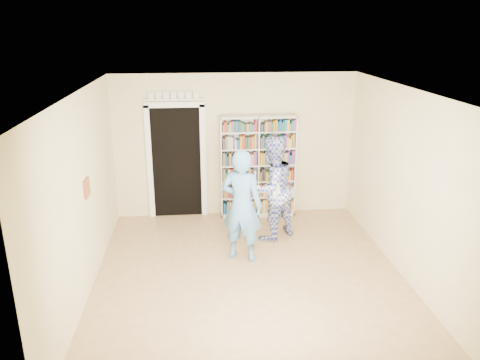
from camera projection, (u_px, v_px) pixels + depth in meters
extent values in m
plane|color=#957048|center=(250.00, 277.00, 6.85)|extent=(5.00, 5.00, 0.00)
plane|color=white|center=(251.00, 92.00, 5.99)|extent=(5.00, 5.00, 0.00)
plane|color=#F4E7A8|center=(235.00, 146.00, 8.78)|extent=(4.50, 0.00, 4.50)
plane|color=#F4E7A8|center=(83.00, 196.00, 6.22)|extent=(0.00, 5.00, 5.00)
plane|color=#F4E7A8|center=(408.00, 186.00, 6.62)|extent=(0.00, 5.00, 5.00)
cube|color=white|center=(258.00, 167.00, 8.79)|extent=(1.41, 0.26, 1.94)
cube|color=white|center=(258.00, 167.00, 8.79)|extent=(0.02, 0.26, 1.94)
cube|color=black|center=(177.00, 163.00, 8.76)|extent=(0.90, 0.03, 2.10)
cube|color=white|center=(150.00, 164.00, 8.70)|extent=(0.10, 0.06, 2.20)
cube|color=white|center=(203.00, 163.00, 8.79)|extent=(0.10, 0.06, 2.20)
cube|color=white|center=(174.00, 105.00, 8.40)|extent=(1.10, 0.06, 0.10)
cube|color=white|center=(174.00, 99.00, 8.36)|extent=(1.10, 0.08, 0.02)
cube|color=brown|center=(87.00, 188.00, 6.39)|extent=(0.03, 0.25, 0.25)
imported|color=#5389B9|center=(242.00, 206.00, 7.15)|extent=(0.76, 0.65, 1.78)
imported|color=#3440A0|center=(272.00, 188.00, 7.88)|extent=(1.10, 1.05, 1.79)
cube|color=white|center=(278.00, 187.00, 7.62)|extent=(0.18, 0.12, 0.30)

